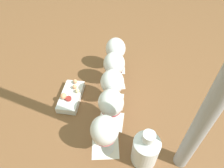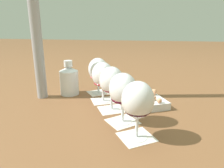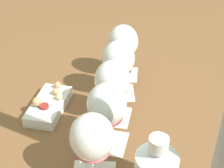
{
  "view_description": "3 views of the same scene",
  "coord_description": "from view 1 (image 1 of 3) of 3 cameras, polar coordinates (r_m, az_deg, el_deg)",
  "views": [
    {
      "loc": [
        -0.47,
        -0.32,
        0.72
      ],
      "look_at": [
        0.0,
        0.0,
        0.11
      ],
      "focal_mm": 32.0,
      "sensor_mm": 36.0,
      "label": 1
    },
    {
      "loc": [
        0.76,
        0.14,
        0.34
      ],
      "look_at": [
        0.0,
        0.0,
        0.11
      ],
      "focal_mm": 32.0,
      "sensor_mm": 36.0,
      "label": 2
    },
    {
      "loc": [
        -0.6,
        -0.49,
        0.64
      ],
      "look_at": [
        0.0,
        0.0,
        0.11
      ],
      "focal_mm": 55.0,
      "sensor_mm": 36.0,
      "label": 3
    }
  ],
  "objects": [
    {
      "name": "tasting_card_1",
      "position": [
        0.86,
        -0.26,
        -10.51
      ],
      "size": [
        0.13,
        0.13,
        0.0
      ],
      "color": "silver",
      "rests_on": "ground_plane"
    },
    {
      "name": "wine_glass_3",
      "position": [
        0.92,
        0.61,
        5.5
      ],
      "size": [
        0.1,
        0.1,
        0.18
      ],
      "color": "white",
      "rests_on": "tasting_card_3"
    },
    {
      "name": "tasting_card_3",
      "position": [
        1.0,
        0.56,
        0.39
      ],
      "size": [
        0.14,
        0.14,
        0.0
      ],
      "color": "silver",
      "rests_on": "ground_plane"
    },
    {
      "name": "wine_glass_0",
      "position": [
        0.69,
        -2.13,
        -13.32
      ],
      "size": [
        0.1,
        0.1,
        0.18
      ],
      "color": "white",
      "rests_on": "tasting_card_0"
    },
    {
      "name": "ceramic_vase",
      "position": [
        0.72,
        9.6,
        -17.84
      ],
      "size": [
        0.09,
        0.09,
        0.17
      ],
      "color": "silver",
      "rests_on": "ground_plane"
    },
    {
      "name": "snack_dish",
      "position": [
        0.93,
        -11.62,
        -3.39
      ],
      "size": [
        0.2,
        0.16,
        0.06
      ],
      "color": "silver",
      "rests_on": "ground_plane"
    },
    {
      "name": "tasting_card_2",
      "position": [
        0.92,
        0.1,
        -4.86
      ],
      "size": [
        0.13,
        0.14,
        0.0
      ],
      "color": "silver",
      "rests_on": "ground_plane"
    },
    {
      "name": "tasting_card_4",
      "position": [
        1.08,
        0.95,
        4.68
      ],
      "size": [
        0.14,
        0.14,
        0.0
      ],
      "color": "silver",
      "rests_on": "ground_plane"
    },
    {
      "name": "wine_glass_2",
      "position": [
        0.83,
        0.11,
        0.17
      ],
      "size": [
        0.1,
        0.1,
        0.18
      ],
      "color": "white",
      "rests_on": "tasting_card_2"
    },
    {
      "name": "ground_plane",
      "position": [
        0.92,
        0.08,
        -4.88
      ],
      "size": [
        8.0,
        8.0,
        0.0
      ],
      "primitive_type": "plane",
      "color": "brown"
    },
    {
      "name": "wine_glass_4",
      "position": [
        1.0,
        1.03,
        9.66
      ],
      "size": [
        0.1,
        0.1,
        0.18
      ],
      "color": "white",
      "rests_on": "tasting_card_4"
    },
    {
      "name": "tasting_card_0",
      "position": [
        0.8,
        -1.89,
        -17.57
      ],
      "size": [
        0.14,
        0.14,
        0.0
      ],
      "color": "silver",
      "rests_on": "ground_plane"
    },
    {
      "name": "wine_glass_1",
      "position": [
        0.76,
        -0.29,
        -5.66
      ],
      "size": [
        0.1,
        0.1,
        0.18
      ],
      "color": "white",
      "rests_on": "tasting_card_1"
    }
  ]
}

